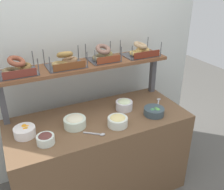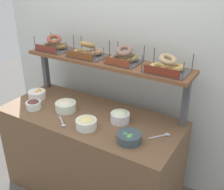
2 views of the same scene
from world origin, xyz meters
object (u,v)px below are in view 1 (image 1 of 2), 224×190
Objects in this scene: bowl_chocolate_spread at (45,139)px; bowl_veggie_mix at (154,111)px; bowl_potato_salad at (75,122)px; bagel_basket_everything at (65,61)px; bowl_scallion_spread at (124,104)px; bowl_fruit_salad at (25,131)px; bagel_basket_poppy at (103,55)px; serving_spoon_by_edge at (98,134)px; bagel_basket_sesame at (140,51)px; bagel_basket_cinnamon_raisin at (17,68)px; bowl_egg_salad at (118,121)px; serving_spoon_near_plate at (159,101)px.

bowl_chocolate_spread is 0.98m from bowl_veggie_mix.
bowl_potato_salad is 0.52m from bagel_basket_everything.
bowl_scallion_spread reaches higher than bowl_chocolate_spread.
bowl_veggie_mix is 0.90m from bagel_basket_everything.
bagel_basket_poppy reaches higher than bowl_fruit_salad.
bowl_chocolate_spread is 0.88× the size of serving_spoon_by_edge.
bowl_veggie_mix is at bearing 6.21° from serving_spoon_by_edge.
bagel_basket_sesame reaches higher than bowl_scallion_spread.
bowl_chocolate_spread reaches higher than serving_spoon_by_edge.
bagel_basket_sesame reaches higher than bowl_chocolate_spread.
bowl_fruit_salad is at bearing -100.28° from bagel_basket_cinnamon_raisin.
bowl_potato_salad is at bearing -159.62° from bagel_basket_sesame.
bagel_basket_cinnamon_raisin is 0.76m from bagel_basket_poppy.
serving_spoon_by_edge is 0.54× the size of bagel_basket_poppy.
bowl_fruit_salad is 0.57m from serving_spoon_by_edge.
bowl_potato_salad is 0.67m from bagel_basket_poppy.
bowl_egg_salad is at bearing -178.01° from bowl_veggie_mix.
bagel_basket_poppy is at bearing 152.97° from serving_spoon_near_plate.
bagel_basket_sesame reaches higher than bowl_veggie_mix.
bagel_basket_poppy is at bearing 124.06° from bowl_veggie_mix.
bowl_potato_salad is (-0.33, 0.14, 0.00)m from bowl_egg_salad.
bowl_veggie_mix is at bearing -10.30° from bowl_potato_salad.
bowl_potato_salad is 1.29× the size of serving_spoon_near_plate.
bowl_fruit_salad is at bearing -179.14° from serving_spoon_near_plate.
bowl_egg_salad is at bearing -23.27° from bowl_potato_salad.
bowl_potato_salad is at bearing -98.16° from bagel_basket_everything.
bagel_basket_sesame is (1.07, 0.42, 0.43)m from bowl_chocolate_spread.
bowl_veggie_mix is 0.62× the size of bagel_basket_cinnamon_raisin.
bowl_chocolate_spread is 0.81m from bowl_scallion_spread.
serving_spoon_near_plate is 1.00m from bagel_basket_everything.
bowl_fruit_salad is 0.95m from bagel_basket_poppy.
bowl_egg_salad is 0.92m from bagel_basket_cinnamon_raisin.
bowl_scallion_spread is 1.04× the size of serving_spoon_by_edge.
bagel_basket_cinnamon_raisin reaches higher than bowl_potato_salad.
bowl_potato_salad is at bearing -40.26° from bagel_basket_cinnamon_raisin.
bagel_basket_everything reaches higher than bowl_veggie_mix.
bowl_egg_salad reaches higher than bowl_veggie_mix.
serving_spoon_by_edge is at bearing -144.72° from bowl_scallion_spread.
bowl_veggie_mix is 0.59m from serving_spoon_by_edge.
bowl_potato_salad reaches higher than bowl_veggie_mix.
serving_spoon_near_plate is at bearing -10.52° from bagel_basket_cinnamon_raisin.
serving_spoon_by_edge is at bearing -57.16° from bowl_potato_salad.
bowl_egg_salad is at bearing -1.71° from bowl_chocolate_spread.
bagel_basket_poppy is at bearing 1.35° from bagel_basket_cinnamon_raisin.
bowl_scallion_spread is 0.48× the size of bagel_basket_sesame.
bagel_basket_cinnamon_raisin is at bearing 165.98° from bowl_scallion_spread.
serving_spoon_near_plate is (1.17, 0.19, -0.03)m from bowl_chocolate_spread.
bagel_basket_poppy is (-0.10, 0.23, 0.43)m from bowl_scallion_spread.
bowl_egg_salad is at bearing -32.83° from bagel_basket_cinnamon_raisin.
bagel_basket_everything reaches higher than bagel_basket_cinnamon_raisin.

